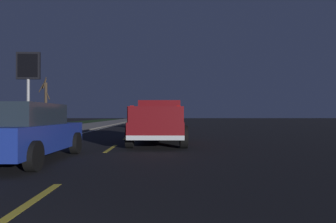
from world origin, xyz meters
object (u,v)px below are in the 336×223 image
object	(u,v)px
pickup_truck	(159,122)
gas_price_sign	(28,72)
bare_tree_far	(46,102)
sedan_red	(161,120)
sedan_blue	(24,132)

from	to	relation	value
pickup_truck	gas_price_sign	size ratio (longest dim) A/B	0.87
gas_price_sign	bare_tree_far	distance (m)	7.70
gas_price_sign	bare_tree_far	size ratio (longest dim) A/B	1.22
sedan_red	bare_tree_far	world-z (taller)	bare_tree_far
pickup_truck	sedan_red	distance (m)	13.02
sedan_blue	bare_tree_far	bearing A→B (deg)	19.52
gas_price_sign	sedan_red	bearing A→B (deg)	-81.50
gas_price_sign	sedan_blue	bearing A→B (deg)	-156.78
pickup_truck	gas_price_sign	bearing A→B (deg)	43.15
sedan_red	sedan_blue	size ratio (longest dim) A/B	1.00
pickup_truck	sedan_blue	bearing A→B (deg)	145.70
pickup_truck	sedan_red	xyz separation A→B (m)	(13.02, -0.02, -0.13)
pickup_truck	sedan_red	bearing A→B (deg)	-0.08
gas_price_sign	bare_tree_far	world-z (taller)	gas_price_sign
pickup_truck	sedan_blue	world-z (taller)	pickup_truck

